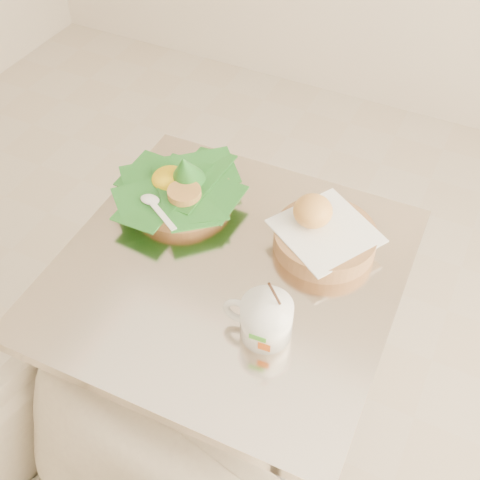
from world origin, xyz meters
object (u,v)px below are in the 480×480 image
at_px(cafe_table, 230,329).
at_px(bread_basket, 323,233).
at_px(rice_basket, 181,187).
at_px(coffee_mug, 265,319).

bearing_deg(cafe_table, bread_basket, 45.18).
xyz_separation_m(cafe_table, bread_basket, (0.15, 0.15, 0.25)).
bearing_deg(bread_basket, rice_basket, -178.64).
bearing_deg(cafe_table, coffee_mug, -40.15).
bearing_deg(rice_basket, bread_basket, 1.36).
distance_m(rice_basket, bread_basket, 0.35).
height_order(rice_basket, coffee_mug, coffee_mug).
distance_m(rice_basket, coffee_mug, 0.42).
bearing_deg(bread_basket, cafe_table, -134.82).
relative_size(rice_basket, coffee_mug, 1.68).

